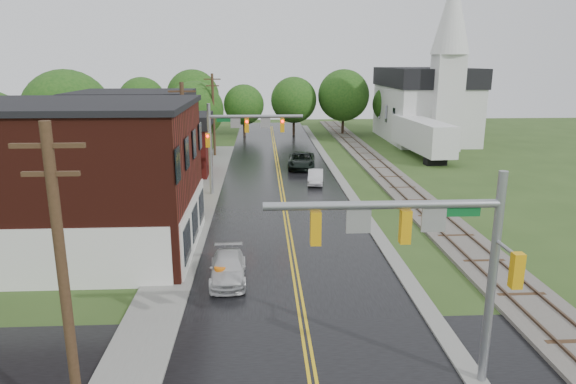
{
  "coord_description": "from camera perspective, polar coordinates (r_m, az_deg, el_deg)",
  "views": [
    {
      "loc": [
        -1.61,
        -12.6,
        10.41
      ],
      "look_at": [
        -0.21,
        14.14,
        3.5
      ],
      "focal_mm": 32.0,
      "sensor_mm": 36.0,
      "label": 1
    }
  ],
  "objects": [
    {
      "name": "utility_pole_b",
      "position": [
        35.45,
        -11.41,
        4.95
      ],
      "size": [
        1.8,
        0.28,
        9.0
      ],
      "color": "#382616",
      "rests_on": "ground"
    },
    {
      "name": "tree_left_b",
      "position": [
        47.6,
        -23.14,
        7.67
      ],
      "size": [
        7.6,
        7.6,
        9.69
      ],
      "color": "black",
      "rests_on": "ground"
    },
    {
      "name": "tree_left_c",
      "position": [
        54.23,
        -16.16,
        7.67
      ],
      "size": [
        6.0,
        6.0,
        7.65
      ],
      "color": "black",
      "rests_on": "ground"
    },
    {
      "name": "traffic_signal_far",
      "position": [
        40.01,
        -5.66,
        6.6
      ],
      "size": [
        7.34,
        0.43,
        7.2
      ],
      "color": "gray",
      "rests_on": "ground"
    },
    {
      "name": "brick_building",
      "position": [
        30.32,
        -23.93,
        1.3
      ],
      "size": [
        14.3,
        10.3,
        8.3
      ],
      "color": "#42160E",
      "rests_on": "ground"
    },
    {
      "name": "darkred_building",
      "position": [
        49.03,
        -12.84,
        4.47
      ],
      "size": [
        7.0,
        6.0,
        4.4
      ],
      "primitive_type": "cube",
      "color": "#3F0F0C",
      "rests_on": "ground"
    },
    {
      "name": "yellow_house",
      "position": [
        40.37,
        -16.42,
        3.59
      ],
      "size": [
        8.0,
        7.0,
        6.4
      ],
      "primitive_type": "cube",
      "color": "tan",
      "rests_on": "ground"
    },
    {
      "name": "utility_pole_c",
      "position": [
        57.12,
        -8.28,
        8.61
      ],
      "size": [
        1.8,
        0.28,
        9.0
      ],
      "color": "#382616",
      "rests_on": "ground"
    },
    {
      "name": "sidewalk_left",
      "position": [
        39.28,
        -9.59,
        -1.1
      ],
      "size": [
        2.4,
        50.0,
        0.12
      ],
      "primitive_type": "cube",
      "color": "gray",
      "rests_on": "ground"
    },
    {
      "name": "semi_trailer",
      "position": [
        58.67,
        14.68,
        6.14
      ],
      "size": [
        3.61,
        13.09,
        4.04
      ],
      "color": "black",
      "rests_on": "ground"
    },
    {
      "name": "main_road",
      "position": [
        43.88,
        -0.8,
        0.75
      ],
      "size": [
        10.0,
        90.0,
        0.02
      ],
      "primitive_type": "cube",
      "color": "black",
      "rests_on": "ground"
    },
    {
      "name": "church",
      "position": [
        69.92,
        15.27,
        10.23
      ],
      "size": [
        10.4,
        18.4,
        20.0
      ],
      "color": "silver",
      "rests_on": "ground"
    },
    {
      "name": "traffic_signal_near",
      "position": [
        16.39,
        15.34,
        -5.46
      ],
      "size": [
        7.34,
        0.3,
        7.2
      ],
      "color": "gray",
      "rests_on": "ground"
    },
    {
      "name": "suv_dark",
      "position": [
        50.62,
        1.52,
        3.49
      ],
      "size": [
        3.09,
        5.78,
        1.54
      ],
      "primitive_type": "imported",
      "rotation": [
        0.0,
        0.0,
        -0.1
      ],
      "color": "black",
      "rests_on": "ground"
    },
    {
      "name": "tree_left_e",
      "position": [
        59.21,
        -10.12,
        8.83
      ],
      "size": [
        6.4,
        6.4,
        8.16
      ],
      "color": "black",
      "rests_on": "ground"
    },
    {
      "name": "pickup_white",
      "position": [
        25.29,
        -6.68,
        -8.43
      ],
      "size": [
        1.87,
        4.26,
        1.22
      ],
      "primitive_type": "imported",
      "rotation": [
        0.0,
        0.0,
        0.04
      ],
      "color": "silver",
      "rests_on": "ground"
    },
    {
      "name": "construction_barrel",
      "position": [
        24.77,
        -7.53,
        -9.29
      ],
      "size": [
        0.66,
        0.66,
        0.96
      ],
      "primitive_type": "cylinder",
      "rotation": [
        0.0,
        0.0,
        0.26
      ],
      "color": "orange",
      "rests_on": "ground"
    },
    {
      "name": "railroad",
      "position": [
        50.07,
        10.49,
        2.35
      ],
      "size": [
        3.2,
        80.0,
        0.3
      ],
      "color": "#59544C",
      "rests_on": "ground"
    },
    {
      "name": "sedan_silver",
      "position": [
        44.32,
        3.09,
        1.67
      ],
      "size": [
        1.71,
        3.78,
        1.2
      ],
      "primitive_type": "imported",
      "rotation": [
        0.0,
        0.0,
        -0.12
      ],
      "color": "silver",
      "rests_on": "ground"
    },
    {
      "name": "curb_right",
      "position": [
        49.23,
        5.27,
        2.21
      ],
      "size": [
        0.8,
        70.0,
        0.12
      ],
      "primitive_type": "cube",
      "color": "gray",
      "rests_on": "ground"
    },
    {
      "name": "utility_pole_a",
      "position": [
        14.77,
        -23.63,
        -9.49
      ],
      "size": [
        1.8,
        0.28,
        9.0
      ],
      "color": "#382616",
      "rests_on": "ground"
    }
  ]
}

